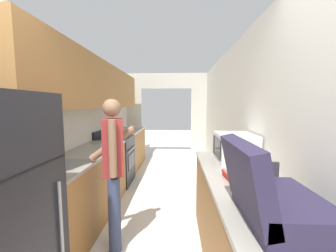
{
  "coord_description": "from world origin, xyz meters",
  "views": [
    {
      "loc": [
        0.33,
        -0.61,
        1.56
      ],
      "look_at": [
        0.14,
        3.71,
        1.12
      ],
      "focal_mm": 22.0,
      "sensor_mm": 36.0,
      "label": 1
    }
  ],
  "objects_px": {
    "microwave": "(235,147)",
    "knife": "(124,132)",
    "book_stack": "(239,175)",
    "suitcase": "(269,197)",
    "person": "(113,170)",
    "range_oven": "(116,160)"
  },
  "relations": [
    {
      "from": "suitcase",
      "to": "knife",
      "type": "bearing_deg",
      "value": 115.97
    },
    {
      "from": "range_oven",
      "to": "person",
      "type": "relative_size",
      "value": 0.66
    },
    {
      "from": "microwave",
      "to": "knife",
      "type": "distance_m",
      "value": 2.96
    },
    {
      "from": "book_stack",
      "to": "knife",
      "type": "xyz_separation_m",
      "value": [
        -1.74,
        2.89,
        -0.04
      ]
    },
    {
      "from": "range_oven",
      "to": "book_stack",
      "type": "xyz_separation_m",
      "value": [
        1.75,
        -2.25,
        0.5
      ]
    },
    {
      "from": "suitcase",
      "to": "microwave",
      "type": "distance_m",
      "value": 1.22
    },
    {
      "from": "suitcase",
      "to": "microwave",
      "type": "height_order",
      "value": "suitcase"
    },
    {
      "from": "range_oven",
      "to": "person",
      "type": "distance_m",
      "value": 1.97
    },
    {
      "from": "microwave",
      "to": "knife",
      "type": "height_order",
      "value": "microwave"
    },
    {
      "from": "range_oven",
      "to": "book_stack",
      "type": "relative_size",
      "value": 3.38
    },
    {
      "from": "microwave",
      "to": "knife",
      "type": "bearing_deg",
      "value": 129.02
    },
    {
      "from": "person",
      "to": "book_stack",
      "type": "bearing_deg",
      "value": -125.35
    },
    {
      "from": "range_oven",
      "to": "suitcase",
      "type": "xyz_separation_m",
      "value": [
        1.72,
        -2.87,
        0.59
      ]
    },
    {
      "from": "microwave",
      "to": "book_stack",
      "type": "distance_m",
      "value": 0.62
    },
    {
      "from": "book_stack",
      "to": "microwave",
      "type": "bearing_deg",
      "value": 78.45
    },
    {
      "from": "book_stack",
      "to": "suitcase",
      "type": "bearing_deg",
      "value": -92.61
    },
    {
      "from": "book_stack",
      "to": "knife",
      "type": "bearing_deg",
      "value": 120.97
    },
    {
      "from": "microwave",
      "to": "book_stack",
      "type": "height_order",
      "value": "microwave"
    },
    {
      "from": "person",
      "to": "knife",
      "type": "bearing_deg",
      "value": -5.1
    },
    {
      "from": "range_oven",
      "to": "suitcase",
      "type": "bearing_deg",
      "value": -59.0
    },
    {
      "from": "person",
      "to": "microwave",
      "type": "distance_m",
      "value": 1.36
    },
    {
      "from": "range_oven",
      "to": "person",
      "type": "xyz_separation_m",
      "value": [
        0.54,
        -1.85,
        0.4
      ]
    }
  ]
}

